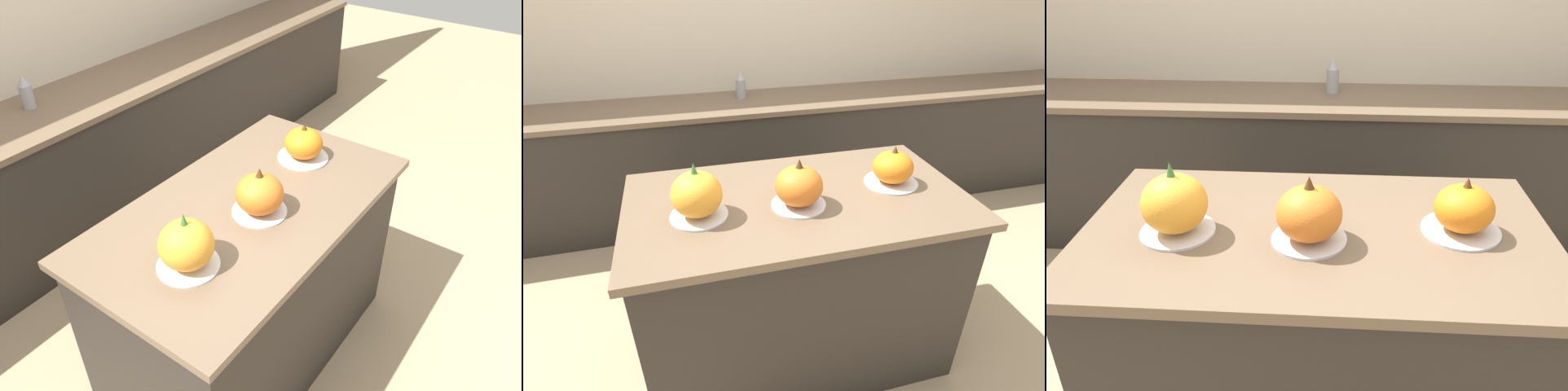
{
  "view_description": "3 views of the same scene",
  "coord_description": "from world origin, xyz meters",
  "views": [
    {
      "loc": [
        -1.32,
        -1.02,
        2.14
      ],
      "look_at": [
        0.03,
        -0.04,
        0.95
      ],
      "focal_mm": 35.0,
      "sensor_mm": 36.0,
      "label": 1
    },
    {
      "loc": [
        -0.43,
        -1.42,
        1.76
      ],
      "look_at": [
        -0.07,
        -0.04,
        0.94
      ],
      "focal_mm": 28.0,
      "sensor_mm": 36.0,
      "label": 2
    },
    {
      "loc": [
        0.06,
        -1.33,
        1.7
      ],
      "look_at": [
        -0.03,
        0.01,
        1.01
      ],
      "focal_mm": 35.0,
      "sensor_mm": 36.0,
      "label": 3
    }
  ],
  "objects": [
    {
      "name": "pumpkin_cake_left",
      "position": [
        -0.41,
        -0.05,
        1.0
      ],
      "size": [
        0.22,
        0.22,
        0.23
      ],
      "color": "silver",
      "rests_on": "kitchen_island"
    },
    {
      "name": "bottle_tall",
      "position": [
        0.02,
        1.53,
        0.99
      ],
      "size": [
        0.07,
        0.07,
        0.19
      ],
      "color": "#99999E",
      "rests_on": "back_counter"
    },
    {
      "name": "back_counter",
      "position": [
        0.0,
        1.44,
        0.45
      ],
      "size": [
        6.0,
        0.6,
        0.9
      ],
      "color": "#2D2823",
      "rests_on": "ground_plane"
    },
    {
      "name": "ground_plane",
      "position": [
        0.0,
        0.0,
        0.0
      ],
      "size": [
        12.0,
        12.0,
        0.0
      ],
      "primitive_type": "plane",
      "color": "tan"
    },
    {
      "name": "pumpkin_cake_right",
      "position": [
        0.44,
        0.01,
        0.98
      ],
      "size": [
        0.24,
        0.24,
        0.18
      ],
      "color": "silver",
      "rests_on": "kitchen_island"
    },
    {
      "name": "kitchen_island",
      "position": [
        0.0,
        0.0,
        0.45
      ],
      "size": [
        1.43,
        0.8,
        0.9
      ],
      "color": "#2D2823",
      "rests_on": "ground_plane"
    },
    {
      "name": "pumpkin_cake_center",
      "position": [
        -0.02,
        -0.07,
        0.99
      ],
      "size": [
        0.22,
        0.22,
        0.21
      ],
      "color": "silver",
      "rests_on": "kitchen_island"
    }
  ]
}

